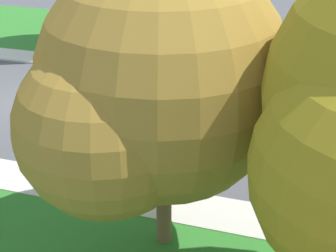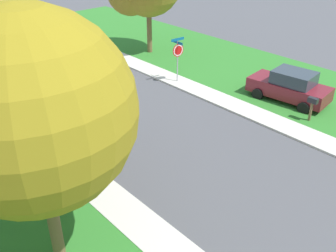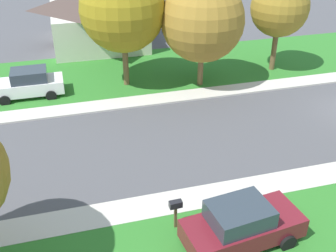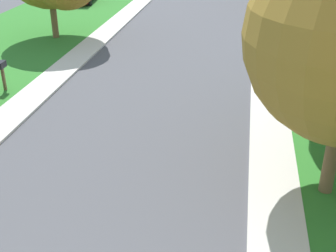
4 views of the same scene
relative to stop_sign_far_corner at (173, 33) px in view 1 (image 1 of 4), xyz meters
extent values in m
plane|color=#4C4C51|center=(4.65, -4.67, -1.89)|extent=(120.00, 120.00, 0.00)
cylinder|color=#9E9EA3|center=(0.00, -0.03, -0.59)|extent=(0.07, 0.07, 2.60)
cylinder|color=red|center=(0.00, 0.02, 0.16)|extent=(0.76, 0.10, 0.76)
cylinder|color=white|center=(0.00, 0.04, 0.16)|extent=(0.67, 0.07, 0.67)
cylinder|color=red|center=(0.00, 0.04, 0.16)|extent=(0.55, 0.06, 0.55)
cube|color=#0F5B84|center=(0.00, -0.03, 0.80)|extent=(0.92, 0.11, 0.16)
cube|color=#0F5B84|center=(0.00, -0.03, 0.61)|extent=(0.11, 0.92, 0.16)
cube|color=maroon|center=(-2.72, 5.93, -1.19)|extent=(2.30, 4.48, 0.76)
cube|color=#2D3842|center=(-2.75, 6.13, -0.47)|extent=(1.84, 2.28, 0.68)
cylinder|color=black|center=(-1.67, 4.71, -1.57)|extent=(0.31, 0.66, 0.64)
cylinder|color=black|center=(-3.46, 4.50, -1.57)|extent=(0.31, 0.66, 0.64)
cylinder|color=brown|center=(10.70, 2.84, -0.63)|extent=(0.36, 0.36, 2.51)
sphere|color=olive|center=(10.70, 2.84, 2.41)|extent=(5.12, 5.12, 5.12)
sphere|color=olive|center=(11.86, 2.07, 1.77)|extent=(3.58, 3.58, 3.58)
cylinder|color=brown|center=(-2.38, -5.48, -0.21)|extent=(0.36, 0.36, 3.35)
camera|label=1|loc=(19.10, 5.42, 6.00)|focal=49.97mm
camera|label=2|loc=(15.14, 15.84, 7.33)|focal=41.29mm
camera|label=3|loc=(-12.30, 11.31, 9.24)|focal=43.41mm
camera|label=4|loc=(8.24, -7.78, 5.19)|focal=47.72mm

